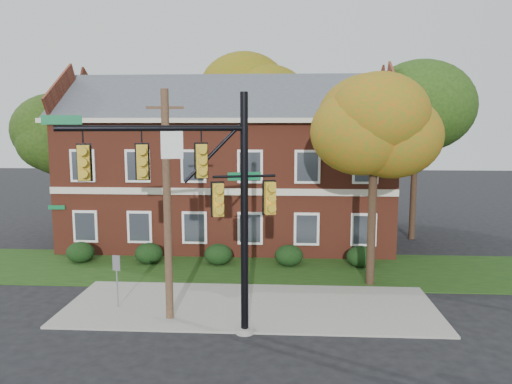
# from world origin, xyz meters

# --- Properties ---
(ground) EXTENTS (120.00, 120.00, 0.00)m
(ground) POSITION_xyz_m (0.00, 0.00, 0.00)
(ground) COLOR black
(ground) RESTS_ON ground
(sidewalk) EXTENTS (14.00, 5.00, 0.08)m
(sidewalk) POSITION_xyz_m (0.00, 1.00, 0.04)
(sidewalk) COLOR gray
(sidewalk) RESTS_ON ground
(grass_strip) EXTENTS (30.00, 6.00, 0.04)m
(grass_strip) POSITION_xyz_m (0.00, 6.00, 0.02)
(grass_strip) COLOR #193811
(grass_strip) RESTS_ON ground
(apartment_building) EXTENTS (18.80, 8.80, 9.74)m
(apartment_building) POSITION_xyz_m (-2.00, 11.95, 4.99)
(apartment_building) COLOR maroon
(apartment_building) RESTS_ON ground
(hedge_far_left) EXTENTS (1.40, 1.26, 1.05)m
(hedge_far_left) POSITION_xyz_m (-9.00, 6.70, 0.53)
(hedge_far_left) COLOR black
(hedge_far_left) RESTS_ON ground
(hedge_left) EXTENTS (1.40, 1.26, 1.05)m
(hedge_left) POSITION_xyz_m (-5.50, 6.70, 0.53)
(hedge_left) COLOR black
(hedge_left) RESTS_ON ground
(hedge_center) EXTENTS (1.40, 1.26, 1.05)m
(hedge_center) POSITION_xyz_m (-2.00, 6.70, 0.53)
(hedge_center) COLOR black
(hedge_center) RESTS_ON ground
(hedge_right) EXTENTS (1.40, 1.26, 1.05)m
(hedge_right) POSITION_xyz_m (1.50, 6.70, 0.53)
(hedge_right) COLOR black
(hedge_right) RESTS_ON ground
(hedge_far_right) EXTENTS (1.40, 1.26, 1.05)m
(hedge_far_right) POSITION_xyz_m (5.00, 6.70, 0.53)
(hedge_far_right) COLOR black
(hedge_far_right) RESTS_ON ground
(tree_near_right) EXTENTS (4.50, 4.25, 8.58)m
(tree_near_right) POSITION_xyz_m (5.22, 3.87, 6.67)
(tree_near_right) COLOR black
(tree_near_right) RESTS_ON ground
(tree_left_rear) EXTENTS (5.40, 5.10, 8.88)m
(tree_left_rear) POSITION_xyz_m (-11.73, 10.84, 6.68)
(tree_left_rear) COLOR black
(tree_left_rear) RESTS_ON ground
(tree_right_rear) EXTENTS (6.30, 5.95, 10.62)m
(tree_right_rear) POSITION_xyz_m (9.31, 12.81, 8.12)
(tree_right_rear) COLOR black
(tree_right_rear) RESTS_ON ground
(tree_far_rear) EXTENTS (6.84, 6.46, 11.52)m
(tree_far_rear) POSITION_xyz_m (-0.66, 19.79, 8.84)
(tree_far_rear) COLOR black
(tree_far_rear) RESTS_ON ground
(traffic_signal) EXTENTS (6.89, 2.11, 7.93)m
(traffic_signal) POSITION_xyz_m (-1.40, -1.78, 4.92)
(traffic_signal) COLOR gray
(traffic_signal) RESTS_ON ground
(utility_pole) EXTENTS (1.26, 0.31, 8.11)m
(utility_pole) POSITION_xyz_m (-2.79, -0.42, 4.11)
(utility_pole) COLOR #43301F
(utility_pole) RESTS_ON ground
(sign_post) EXTENTS (0.30, 0.08, 2.07)m
(sign_post) POSITION_xyz_m (-5.00, 0.54, 1.40)
(sign_post) COLOR slate
(sign_post) RESTS_ON ground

